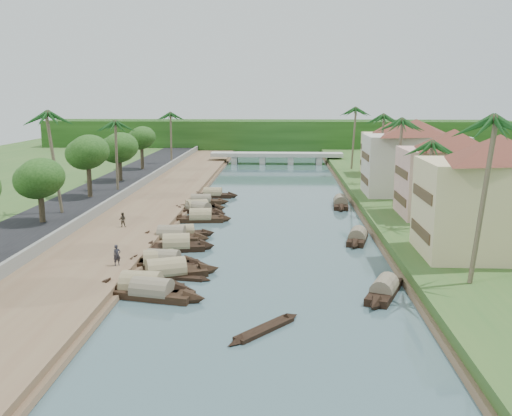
{
  "coord_description": "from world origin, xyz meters",
  "views": [
    {
      "loc": [
        1.15,
        -49.66,
        14.58
      ],
      "look_at": [
        -1.73,
        13.37,
        2.0
      ],
      "focal_mm": 40.0,
      "sensor_mm": 36.0,
      "label": 1
    }
  ],
  "objects_px": {
    "building_near": "(496,195)",
    "sampan_0": "(152,293)",
    "bridge": "(277,156)",
    "sampan_1": "(141,288)",
    "person_near": "(117,255)"
  },
  "relations": [
    {
      "from": "person_near",
      "to": "sampan_1",
      "type": "bearing_deg",
      "value": -92.44
    },
    {
      "from": "sampan_0",
      "to": "person_near",
      "type": "height_order",
      "value": "person_near"
    },
    {
      "from": "bridge",
      "to": "sampan_0",
      "type": "relative_size",
      "value": 3.24
    },
    {
      "from": "sampan_0",
      "to": "bridge",
      "type": "bearing_deg",
      "value": 96.98
    },
    {
      "from": "bridge",
      "to": "sampan_1",
      "type": "distance_m",
      "value": 82.07
    },
    {
      "from": "building_near",
      "to": "sampan_0",
      "type": "height_order",
      "value": "building_near"
    },
    {
      "from": "building_near",
      "to": "bridge",
      "type": "bearing_deg",
      "value": 104.39
    },
    {
      "from": "sampan_1",
      "to": "person_near",
      "type": "xyz_separation_m",
      "value": [
        -3.03,
        4.28,
        1.25
      ]
    },
    {
      "from": "sampan_1",
      "to": "building_near",
      "type": "bearing_deg",
      "value": 20.08
    },
    {
      "from": "person_near",
      "to": "sampan_0",
      "type": "bearing_deg",
      "value": -90.32
    },
    {
      "from": "building_near",
      "to": "person_near",
      "type": "relative_size",
      "value": 8.49
    },
    {
      "from": "building_near",
      "to": "sampan_1",
      "type": "xyz_separation_m",
      "value": [
        -28.25,
        -7.54,
        -5.96
      ]
    },
    {
      "from": "sampan_0",
      "to": "person_near",
      "type": "relative_size",
      "value": 4.95
    },
    {
      "from": "sampan_1",
      "to": "sampan_0",
      "type": "bearing_deg",
      "value": -39.91
    },
    {
      "from": "sampan_0",
      "to": "sampan_1",
      "type": "bearing_deg",
      "value": 147.61
    }
  ]
}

